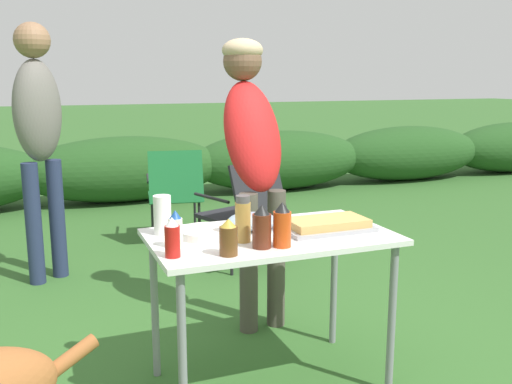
# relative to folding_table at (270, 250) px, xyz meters

# --- Properties ---
(ground_plane) EXTENTS (60.00, 60.00, 0.00)m
(ground_plane) POSITION_rel_folding_table_xyz_m (0.00, 0.00, -0.66)
(ground_plane) COLOR #336028
(shrub_hedge) EXTENTS (14.40, 0.90, 0.77)m
(shrub_hedge) POSITION_rel_folding_table_xyz_m (0.00, 4.44, -0.28)
(shrub_hedge) COLOR #234C1E
(shrub_hedge) RESTS_ON ground
(folding_table) EXTENTS (1.10, 0.64, 0.74)m
(folding_table) POSITION_rel_folding_table_xyz_m (0.00, 0.00, 0.00)
(folding_table) COLOR silver
(folding_table) RESTS_ON ground
(food_tray) EXTENTS (0.42, 0.23, 0.06)m
(food_tray) POSITION_rel_folding_table_xyz_m (0.27, -0.03, 0.10)
(food_tray) COLOR #9E9EA3
(food_tray) RESTS_ON folding_table
(plate_stack) EXTENTS (0.26, 0.26, 0.03)m
(plate_stack) POSITION_rel_folding_table_xyz_m (-0.28, 0.07, 0.09)
(plate_stack) COLOR white
(plate_stack) RESTS_ON folding_table
(mixing_bowl) EXTENTS (0.24, 0.24, 0.07)m
(mixing_bowl) POSITION_rel_folding_table_xyz_m (-0.04, 0.13, 0.11)
(mixing_bowl) COLOR #99B2CC
(mixing_bowl) RESTS_ON folding_table
(paper_cup_stack) EXTENTS (0.08, 0.08, 0.18)m
(paper_cup_stack) POSITION_rel_folding_table_xyz_m (-0.46, 0.18, 0.17)
(paper_cup_stack) COLOR white
(paper_cup_stack) RESTS_ON folding_table
(mayo_bottle) EXTENTS (0.06, 0.06, 0.16)m
(mayo_bottle) POSITION_rel_folding_table_xyz_m (-0.45, -0.04, 0.15)
(mayo_bottle) COLOR silver
(mayo_bottle) RESTS_ON folding_table
(hot_sauce_bottle) EXTENTS (0.08, 0.08, 0.19)m
(hot_sauce_bottle) POSITION_rel_folding_table_xyz_m (-0.03, -0.20, 0.17)
(hot_sauce_bottle) COLOR #CC4214
(hot_sauce_bottle) RESTS_ON folding_table
(bbq_sauce_bottle) EXTENTS (0.08, 0.08, 0.19)m
(bbq_sauce_bottle) POSITION_rel_folding_table_xyz_m (-0.12, -0.18, 0.16)
(bbq_sauce_bottle) COLOR #562314
(bbq_sauce_bottle) RESTS_ON folding_table
(spice_jar) EXTENTS (0.07, 0.07, 0.20)m
(spice_jar) POSITION_rel_folding_table_xyz_m (-0.16, -0.07, 0.18)
(spice_jar) COLOR #B2893D
(spice_jar) RESTS_ON folding_table
(ketchup_bottle) EXTENTS (0.06, 0.06, 0.16)m
(ketchup_bottle) POSITION_rel_folding_table_xyz_m (-0.49, -0.17, 0.15)
(ketchup_bottle) COLOR red
(ketchup_bottle) RESTS_ON folding_table
(beer_bottle) EXTENTS (0.07, 0.07, 0.15)m
(beer_bottle) POSITION_rel_folding_table_xyz_m (-0.28, -0.23, 0.15)
(beer_bottle) COLOR brown
(beer_bottle) RESTS_ON folding_table
(standing_person_in_gray_fleece) EXTENTS (0.38, 0.50, 1.66)m
(standing_person_in_gray_fleece) POSITION_rel_folding_table_xyz_m (0.19, 0.71, 0.40)
(standing_person_in_gray_fleece) COLOR #4C473D
(standing_person_in_gray_fleece) RESTS_ON ground
(standing_person_in_red_jacket) EXTENTS (0.43, 0.40, 1.81)m
(standing_person_in_red_jacket) POSITION_rel_folding_table_xyz_m (-0.94, 1.91, 0.45)
(standing_person_in_red_jacket) COLOR #232D4C
(standing_person_in_red_jacket) RESTS_ON ground
(camp_chair_green_behind_table) EXTENTS (0.56, 0.66, 0.83)m
(camp_chair_green_behind_table) POSITION_rel_folding_table_xyz_m (0.16, 2.55, -0.20)
(camp_chair_green_behind_table) COLOR #19602D
(camp_chair_green_behind_table) RESTS_ON ground
(camp_chair_near_hedge) EXTENTS (0.64, 0.71, 0.83)m
(camp_chair_near_hedge) POSITION_rel_folding_table_xyz_m (0.48, 1.66, -0.20)
(camp_chair_near_hedge) COLOR #232328
(camp_chair_near_hedge) RESTS_ON ground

